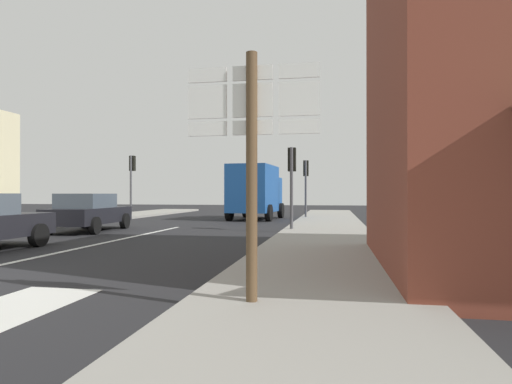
{
  "coord_description": "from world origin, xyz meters",
  "views": [
    {
      "loc": [
        6.68,
        -5.88,
        1.46
      ],
      "look_at": [
        3.12,
        13.95,
        1.55
      ],
      "focal_mm": 30.19,
      "sensor_mm": 36.0,
      "label": 1
    }
  ],
  "objects_px": {
    "delivery_truck": "(256,191)",
    "traffic_light_near_right": "(292,170)",
    "sedan_far": "(89,212)",
    "route_sign_post": "(252,150)",
    "traffic_light_far_left": "(132,172)",
    "traffic_light_far_right": "(306,176)"
  },
  "relations": [
    {
      "from": "delivery_truck",
      "to": "traffic_light_far_left",
      "type": "distance_m",
      "value": 7.54
    },
    {
      "from": "traffic_light_near_right",
      "to": "traffic_light_far_left",
      "type": "xyz_separation_m",
      "value": [
        -10.26,
        7.52,
        0.38
      ]
    },
    {
      "from": "traffic_light_far_left",
      "to": "traffic_light_far_right",
      "type": "height_order",
      "value": "traffic_light_far_left"
    },
    {
      "from": "traffic_light_near_right",
      "to": "traffic_light_far_right",
      "type": "bearing_deg",
      "value": 90.0
    },
    {
      "from": "traffic_light_far_left",
      "to": "traffic_light_far_right",
      "type": "xyz_separation_m",
      "value": [
        10.26,
        1.1,
        -0.25
      ]
    },
    {
      "from": "route_sign_post",
      "to": "traffic_light_far_right",
      "type": "relative_size",
      "value": 0.94
    },
    {
      "from": "route_sign_post",
      "to": "traffic_light_near_right",
      "type": "xyz_separation_m",
      "value": [
        -0.57,
        11.19,
        0.38
      ]
    },
    {
      "from": "route_sign_post",
      "to": "traffic_light_far_left",
      "type": "height_order",
      "value": "traffic_light_far_left"
    },
    {
      "from": "sedan_far",
      "to": "route_sign_post",
      "type": "distance_m",
      "value": 13.24
    },
    {
      "from": "delivery_truck",
      "to": "traffic_light_near_right",
      "type": "height_order",
      "value": "traffic_light_near_right"
    },
    {
      "from": "traffic_light_far_left",
      "to": "route_sign_post",
      "type": "bearing_deg",
      "value": -59.93
    },
    {
      "from": "sedan_far",
      "to": "traffic_light_near_right",
      "type": "distance_m",
      "value": 8.08
    },
    {
      "from": "delivery_truck",
      "to": "traffic_light_far_left",
      "type": "xyz_separation_m",
      "value": [
        -7.45,
        -0.25,
        1.12
      ]
    },
    {
      "from": "sedan_far",
      "to": "delivery_truck",
      "type": "bearing_deg",
      "value": 60.24
    },
    {
      "from": "sedan_far",
      "to": "delivery_truck",
      "type": "height_order",
      "value": "delivery_truck"
    },
    {
      "from": "route_sign_post",
      "to": "traffic_light_far_left",
      "type": "distance_m",
      "value": 21.63
    },
    {
      "from": "traffic_light_near_right",
      "to": "traffic_light_far_right",
      "type": "height_order",
      "value": "traffic_light_far_right"
    },
    {
      "from": "sedan_far",
      "to": "delivery_truck",
      "type": "xyz_separation_m",
      "value": [
        5.04,
        8.81,
        0.89
      ]
    },
    {
      "from": "sedan_far",
      "to": "traffic_light_near_right",
      "type": "bearing_deg",
      "value": 7.56
    },
    {
      "from": "route_sign_post",
      "to": "delivery_truck",
      "type": "bearing_deg",
      "value": 100.09
    },
    {
      "from": "traffic_light_far_right",
      "to": "delivery_truck",
      "type": "bearing_deg",
      "value": -163.21
    },
    {
      "from": "traffic_light_far_left",
      "to": "traffic_light_far_right",
      "type": "bearing_deg",
      "value": 6.11
    }
  ]
}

